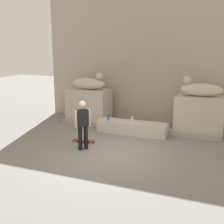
% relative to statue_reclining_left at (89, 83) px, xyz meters
% --- Properties ---
extents(ground_plane, '(40.00, 40.00, 0.00)m').
position_rel_statue_reclining_left_xyz_m(ground_plane, '(2.40, -3.35, -1.78)').
color(ground_plane, slate).
extents(facade_wall, '(9.73, 0.60, 6.36)m').
position_rel_statue_reclining_left_xyz_m(facade_wall, '(2.40, 1.17, 1.40)').
color(facade_wall, '#A6998A').
rests_on(facade_wall, ground_plane).
extents(pedestal_left, '(1.86, 1.15, 1.49)m').
position_rel_statue_reclining_left_xyz_m(pedestal_left, '(-0.04, 0.00, -1.03)').
color(pedestal_left, '#B7AD99').
rests_on(pedestal_left, ground_plane).
extents(pedestal_right, '(1.86, 1.15, 1.49)m').
position_rel_statue_reclining_left_xyz_m(pedestal_right, '(4.83, 0.00, -1.03)').
color(pedestal_right, '#B7AD99').
rests_on(pedestal_right, ground_plane).
extents(statue_reclining_left, '(1.61, 0.60, 0.78)m').
position_rel_statue_reclining_left_xyz_m(statue_reclining_left, '(0.00, 0.00, 0.00)').
color(statue_reclining_left, beige).
rests_on(statue_reclining_left, pedestal_left).
extents(statue_reclining_right, '(1.64, 0.70, 0.78)m').
position_rel_statue_reclining_left_xyz_m(statue_reclining_right, '(4.80, -0.00, 0.00)').
color(statue_reclining_right, beige).
rests_on(statue_reclining_right, pedestal_right).
extents(ledge_block, '(2.79, 0.68, 0.50)m').
position_rel_statue_reclining_left_xyz_m(ledge_block, '(2.40, -1.08, -1.53)').
color(ledge_block, '#B7AD99').
rests_on(ledge_block, ground_plane).
extents(skater, '(0.39, 0.42, 1.67)m').
position_rel_statue_reclining_left_xyz_m(skater, '(1.45, -3.40, -0.86)').
color(skater, black).
rests_on(skater, ground_plane).
extents(skateboard, '(0.82, 0.33, 0.08)m').
position_rel_statue_reclining_left_xyz_m(skateboard, '(1.12, -2.74, -1.71)').
color(skateboard, maroon).
rests_on(skateboard, ground_plane).
extents(bottle_clear, '(0.08, 0.08, 0.25)m').
position_rel_statue_reclining_left_xyz_m(bottle_clear, '(2.40, -1.08, -1.18)').
color(bottle_clear, silver).
rests_on(bottle_clear, ledge_block).
extents(bottle_blue, '(0.06, 0.06, 0.32)m').
position_rel_statue_reclining_left_xyz_m(bottle_blue, '(1.45, -1.27, -1.15)').
color(bottle_blue, '#194C99').
rests_on(bottle_blue, ledge_block).
extents(stair_step, '(6.73, 0.50, 0.20)m').
position_rel_statue_reclining_left_xyz_m(stair_step, '(2.40, -0.59, -1.68)').
color(stair_step, gray).
rests_on(stair_step, ground_plane).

